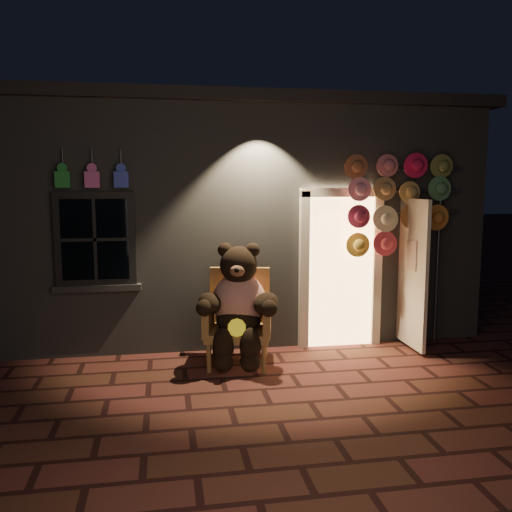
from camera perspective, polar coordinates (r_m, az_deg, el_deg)
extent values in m
plane|color=#5E2924|center=(6.15, 0.77, -13.86)|extent=(60.00, 60.00, 0.00)
cube|color=slate|center=(9.69, -3.54, 4.11)|extent=(7.00, 5.00, 3.30)
cube|color=black|center=(9.74, -3.63, 14.32)|extent=(7.30, 5.30, 0.16)
cube|color=black|center=(7.16, -16.55, 1.71)|extent=(1.00, 0.10, 1.20)
cube|color=black|center=(7.13, -16.57, 1.69)|extent=(0.82, 0.06, 1.02)
cube|color=slate|center=(7.25, -16.35, -3.24)|extent=(1.10, 0.14, 0.08)
cube|color=#FFC172|center=(7.59, 8.80, -1.54)|extent=(0.92, 0.10, 2.10)
cube|color=beige|center=(7.40, 5.07, -1.72)|extent=(0.12, 0.12, 2.20)
cube|color=beige|center=(7.73, 12.55, -1.47)|extent=(0.12, 0.12, 2.20)
cube|color=beige|center=(7.46, 9.07, 6.63)|extent=(1.16, 0.12, 0.12)
cube|color=beige|center=(7.58, 16.18, -1.77)|extent=(0.05, 0.80, 2.00)
cube|color=#248730|center=(7.10, -19.69, 7.59)|extent=(0.18, 0.07, 0.20)
cylinder|color=#59595E|center=(7.16, -19.70, 9.59)|extent=(0.02, 0.02, 0.25)
cube|color=#D859A6|center=(7.05, -16.86, 7.71)|extent=(0.18, 0.07, 0.20)
cylinder|color=#59595E|center=(7.11, -16.88, 9.73)|extent=(0.02, 0.02, 0.25)
cube|color=#3645BD|center=(7.02, -13.99, 7.82)|extent=(0.18, 0.07, 0.20)
cylinder|color=#59595E|center=(7.08, -14.03, 9.84)|extent=(0.02, 0.02, 0.25)
cube|color=#B38545|center=(6.81, -1.91, -8.06)|extent=(0.90, 0.86, 0.11)
cube|color=#B38545|center=(7.04, -1.72, -4.32)|extent=(0.77, 0.25, 0.77)
cube|color=#B38545|center=(6.77, -5.01, -6.26)|extent=(0.23, 0.66, 0.44)
cube|color=#B38545|center=(6.72, 1.18, -6.35)|extent=(0.23, 0.66, 0.44)
cylinder|color=#B38545|center=(6.62, -5.00, -10.66)|extent=(0.06, 0.06, 0.35)
cylinder|color=#B38545|center=(6.57, 0.82, -10.77)|extent=(0.06, 0.06, 0.35)
cylinder|color=#B38545|center=(7.21, -4.36, -9.12)|extent=(0.06, 0.06, 0.35)
cylinder|color=#B38545|center=(7.16, 0.96, -9.21)|extent=(0.06, 0.06, 0.35)
ellipsoid|color=red|center=(6.76, -1.79, -4.82)|extent=(0.78, 0.68, 0.71)
ellipsoid|color=black|center=(6.74, -1.83, -6.71)|extent=(0.65, 0.58, 0.34)
sphere|color=black|center=(6.63, -1.84, -0.94)|extent=(0.55, 0.55, 0.46)
sphere|color=black|center=(6.65, -3.29, 0.65)|extent=(0.18, 0.18, 0.18)
sphere|color=black|center=(6.62, -0.36, 0.63)|extent=(0.18, 0.18, 0.18)
ellipsoid|color=brown|center=(6.43, -1.98, -1.58)|extent=(0.20, 0.16, 0.14)
ellipsoid|color=black|center=(6.58, -4.90, -4.94)|extent=(0.32, 0.50, 0.26)
ellipsoid|color=black|center=(6.53, 1.06, -5.01)|extent=(0.47, 0.54, 0.26)
ellipsoid|color=black|center=(6.53, -3.45, -9.39)|extent=(0.26, 0.26, 0.44)
ellipsoid|color=black|center=(6.50, -0.60, -9.44)|extent=(0.26, 0.26, 0.44)
sphere|color=black|center=(6.53, -3.49, -11.06)|extent=(0.24, 0.24, 0.24)
sphere|color=black|center=(6.50, -0.63, -11.11)|extent=(0.24, 0.24, 0.24)
cylinder|color=yellow|center=(6.45, -2.03, -7.55)|extent=(0.23, 0.13, 0.21)
cylinder|color=#59595E|center=(8.02, 18.62, 0.55)|extent=(0.04, 0.04, 2.63)
cylinder|color=#59595E|center=(7.81, 17.14, 8.67)|extent=(1.17, 0.03, 0.03)
cylinder|color=#59595E|center=(7.81, 17.06, 6.53)|extent=(1.17, 0.03, 0.03)
cylinder|color=#59595E|center=(7.82, 16.97, 4.39)|extent=(1.17, 0.03, 0.03)
cylinder|color=#A05839|center=(7.38, 10.60, 9.34)|extent=(0.33, 0.11, 0.33)
cylinder|color=#DC727A|center=(7.49, 13.51, 9.23)|extent=(0.33, 0.11, 0.33)
cylinder|color=#E91950|center=(7.63, 16.33, 9.10)|extent=(0.33, 0.11, 0.33)
cylinder|color=olive|center=(7.86, 18.72, 8.96)|extent=(0.33, 0.11, 0.33)
cylinder|color=pink|center=(7.34, 10.61, 6.68)|extent=(0.33, 0.11, 0.33)
cylinder|color=tan|center=(7.46, 13.52, 6.62)|extent=(0.33, 0.11, 0.33)
cylinder|color=tan|center=(7.68, 16.04, 6.56)|extent=(0.33, 0.11, 0.33)
cylinder|color=#5B9B5F|center=(7.83, 18.72, 6.47)|extent=(0.33, 0.11, 0.33)
cylinder|color=#CD395D|center=(7.33, 10.63, 4.01)|extent=(0.33, 0.11, 0.33)
cylinder|color=beige|center=(7.53, 13.26, 4.03)|extent=(0.33, 0.11, 0.33)
cylinder|color=#99612D|center=(7.66, 16.04, 4.00)|extent=(0.33, 0.11, 0.33)
cylinder|color=#FF9236|center=(7.81, 18.71, 3.96)|extent=(0.33, 0.11, 0.33)
cylinder|color=gold|center=(7.42, 10.40, 1.41)|extent=(0.33, 0.11, 0.33)
cylinder|color=#E84B5F|center=(7.53, 13.27, 1.43)|extent=(0.33, 0.11, 0.33)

